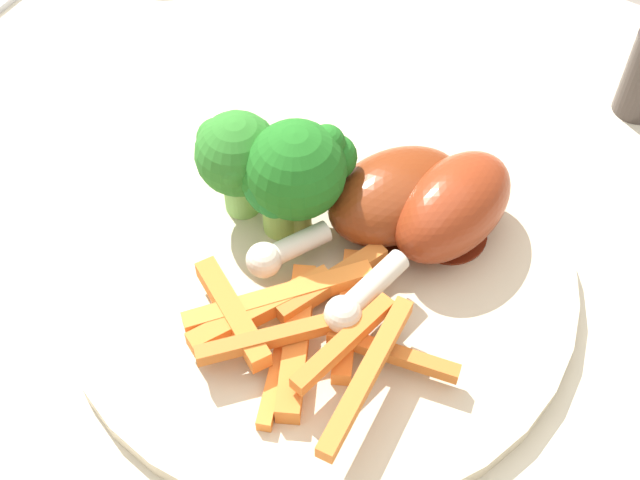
% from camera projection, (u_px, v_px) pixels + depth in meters
% --- Properties ---
extents(dining_table, '(0.98, 0.74, 0.72)m').
position_uv_depth(dining_table, '(244.00, 385.00, 0.56)').
color(dining_table, beige).
rests_on(dining_table, ground_plane).
extents(dinner_plate, '(0.28, 0.28, 0.01)m').
position_uv_depth(dinner_plate, '(320.00, 269.00, 0.46)').
color(dinner_plate, beige).
rests_on(dinner_plate, dining_table).
extents(broccoli_floret_front, '(0.05, 0.05, 0.07)m').
position_uv_depth(broccoli_floret_front, '(236.00, 155.00, 0.45)').
color(broccoli_floret_front, '#80BF5E').
rests_on(broccoli_floret_front, dinner_plate).
extents(broccoli_floret_middle, '(0.05, 0.04, 0.06)m').
position_uv_depth(broccoli_floret_middle, '(279.00, 181.00, 0.44)').
color(broccoli_floret_middle, '#8FBC52').
rests_on(broccoli_floret_middle, dinner_plate).
extents(broccoli_floret_back, '(0.06, 0.06, 0.07)m').
position_uv_depth(broccoli_floret_back, '(297.00, 169.00, 0.44)').
color(broccoli_floret_back, '#91B051').
rests_on(broccoli_floret_back, dinner_plate).
extents(carrot_fries_pile, '(0.14, 0.12, 0.03)m').
position_uv_depth(carrot_fries_pile, '(304.00, 326.00, 0.42)').
color(carrot_fries_pile, orange).
rests_on(carrot_fries_pile, dinner_plate).
extents(chicken_drumstick_near, '(0.06, 0.14, 0.05)m').
position_uv_depth(chicken_drumstick_near, '(447.00, 212.00, 0.45)').
color(chicken_drumstick_near, '#631D0D').
rests_on(chicken_drumstick_near, dinner_plate).
extents(chicken_drumstick_far, '(0.09, 0.13, 0.04)m').
position_uv_depth(chicken_drumstick_far, '(390.00, 199.00, 0.46)').
color(chicken_drumstick_far, '#541B0A').
rests_on(chicken_drumstick_far, dinner_plate).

